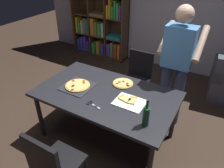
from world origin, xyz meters
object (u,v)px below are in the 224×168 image
chair_near_camera (53,163)px  wine_bottle (146,116)px  chair_far_side (138,75)px  kitchen_scissors (92,104)px  second_pizza_plain (123,83)px  person_serving_pizza (177,62)px  pepperoni_pizza_on_tray (78,86)px  dining_table (106,97)px  bookshelf (100,17)px

chair_near_camera → wine_bottle: size_ratio=2.85×
chair_far_side → kitchen_scissors: chair_far_side is taller
second_pizza_plain → kitchen_scissors: bearing=-100.4°
chair_far_side → person_serving_pizza: person_serving_pizza is taller
pepperoni_pizza_on_tray → second_pizza_plain: (0.49, 0.36, -0.00)m
dining_table → chair_near_camera: (-0.00, -1.01, -0.17)m
chair_near_camera → pepperoni_pizza_on_tray: size_ratio=2.35×
dining_table → wine_bottle: wine_bottle is taller
pepperoni_pizza_on_tray → chair_near_camera: bearing=-67.1°
pepperoni_pizza_on_tray → wine_bottle: wine_bottle is taller
person_serving_pizza → kitchen_scissors: person_serving_pizza is taller
dining_table → person_serving_pizza: (0.64, 0.79, 0.31)m
bookshelf → second_pizza_plain: size_ratio=7.10×
chair_far_side → pepperoni_pizza_on_tray: size_ratio=2.35×
chair_far_side → wine_bottle: wine_bottle is taller
chair_far_side → second_pizza_plain: size_ratio=3.28×
bookshelf → person_serving_pizza: 2.76m
second_pizza_plain → chair_far_side: bearing=97.0°
pepperoni_pizza_on_tray → second_pizza_plain: pepperoni_pizza_on_tray is taller
dining_table → second_pizza_plain: 0.31m
chair_far_side → wine_bottle: (0.65, -1.30, 0.36)m
pepperoni_pizza_on_tray → person_serving_pizza: bearing=39.5°
dining_table → chair_near_camera: 1.02m
chair_far_side → bookshelf: (-1.62, 1.37, 0.44)m
wine_bottle → kitchen_scissors: bearing=179.4°
dining_table → bookshelf: (-1.62, 2.37, 0.26)m
person_serving_pizza → wine_bottle: size_ratio=5.54×
chair_near_camera → person_serving_pizza: size_ratio=0.51×
pepperoni_pizza_on_tray → dining_table: bearing=9.6°
bookshelf → kitchen_scissors: 3.11m
chair_far_side → person_serving_pizza: size_ratio=0.51×
dining_table → pepperoni_pizza_on_tray: pepperoni_pizza_on_tray is taller
kitchen_scissors → second_pizza_plain: (0.11, 0.58, 0.01)m
bookshelf → pepperoni_pizza_on_tray: bearing=-63.4°
bookshelf → chair_far_side: bearing=-40.2°
dining_table → chair_far_side: chair_far_side is taller
bookshelf → second_pizza_plain: 2.70m
kitchen_scissors → bookshelf: bearing=121.0°
chair_near_camera → bookshelf: bearing=115.6°
dining_table → person_serving_pizza: bearing=51.0°
chair_near_camera → chair_far_side: bearing=90.0°
second_pizza_plain → bookshelf: bearing=129.4°
bookshelf → chair_near_camera: bearing=-64.4°
second_pizza_plain → dining_table: bearing=-106.9°
person_serving_pizza → chair_near_camera: bearing=-109.6°
dining_table → kitchen_scissors: bearing=-93.7°
dining_table → wine_bottle: size_ratio=5.57×
person_serving_pizza → second_pizza_plain: 0.77m
chair_near_camera → chair_far_side: 2.01m
bookshelf → kitchen_scissors: bearing=-59.0°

